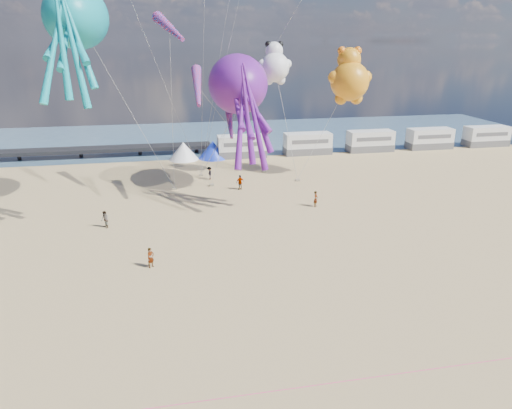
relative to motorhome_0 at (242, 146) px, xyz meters
The scene contains 27 objects.
ground 40.48m from the motorhome_0, 98.53° to the right, with size 120.00×120.00×0.00m, color tan.
water 16.22m from the motorhome_0, 111.80° to the left, with size 120.00×120.00×0.00m, color #3C5B74.
motorhome_0 is the anchor object (origin of this frame).
motorhome_1 9.50m from the motorhome_0, ahead, with size 6.60×2.50×3.00m, color silver.
motorhome_2 19.00m from the motorhome_0, ahead, with size 6.60×2.50×3.00m, color silver.
motorhome_3 28.50m from the motorhome_0, ahead, with size 6.60×2.50×3.00m, color silver.
motorhome_4 38.00m from the motorhome_0, ahead, with size 6.60×2.50×3.00m, color silver.
tent_white 8.01m from the motorhome_0, behind, with size 4.00×4.00×2.40m, color white.
tent_blue 4.01m from the motorhome_0, behind, with size 4.00×4.00×2.40m, color #1933CC.
rope_line 45.42m from the motorhome_0, 97.59° to the right, with size 0.03×0.03×34.00m, color #F2338C.
standing_person 33.46m from the motorhome_0, 110.26° to the right, with size 0.55×0.36×1.50m, color tan.
beachgoer_1 27.96m from the motorhome_0, 124.03° to the right, with size 0.74×0.48×1.52m, color #7F6659.
beachgoer_2 11.51m from the motorhome_0, 118.22° to the right, with size 0.72×0.56×1.49m, color #7F6659.
beachgoer_3 14.88m from the motorhome_0, 99.78° to the right, with size 1.05×0.60×1.63m, color #7F6659.
beachgoer_5 21.76m from the motorhome_0, 79.80° to the right, with size 1.45×0.46×1.57m, color #7F6659.
sandbag_a 16.49m from the motorhome_0, 125.62° to the right, with size 0.50×0.35×0.22m, color gray.
sandbag_b 13.98m from the motorhome_0, 113.03° to the right, with size 0.50×0.35×0.22m, color gray.
sandbag_c 13.59m from the motorhome_0, 70.78° to the right, with size 0.50×0.35×0.22m, color gray.
sandbag_d 8.48m from the motorhome_0, 79.94° to the right, with size 0.50×0.35×0.22m, color gray.
sandbag_e 10.79m from the motorhome_0, 126.38° to the right, with size 0.50×0.35×0.22m, color gray.
kite_octopus_teal 29.04m from the motorhome_0, 133.49° to the right, with size 4.46×10.41×11.90m, color #1097A2, non-canonical shape.
kite_octopus_purple 17.48m from the motorhome_0, 100.30° to the right, with size 4.72×11.02×12.59m, color #661A8A, non-canonical shape.
kite_panda 15.55m from the motorhome_0, 79.08° to the right, with size 3.85×3.62×5.43m, color white, non-canonical shape.
kite_teddy_orange 18.68m from the motorhome_0, 50.66° to the right, with size 5.17×4.87×7.30m, color orange, non-canonical shape.
windsock_left 23.07m from the motorhome_0, 121.09° to the right, with size 1.10×6.17×6.17m, color red, non-canonical shape.
windsock_mid 21.42m from the motorhome_0, 111.20° to the right, with size 1.00×6.46×6.46m, color red, non-canonical shape.
windsock_right 14.45m from the motorhome_0, 104.31° to the right, with size 0.90×5.45×5.45m, color red, non-canonical shape.
Camera 1 is at (-3.71, -21.41, 15.22)m, focal length 32.00 mm.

